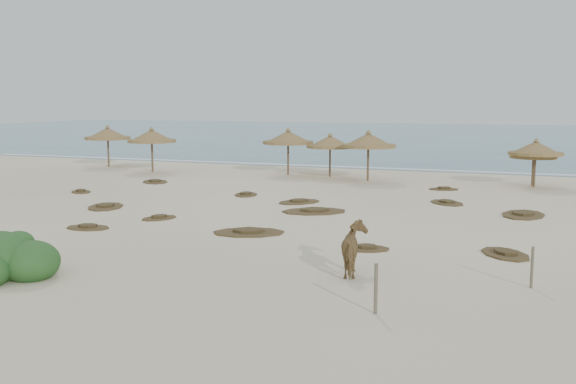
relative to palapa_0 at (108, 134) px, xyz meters
The scene contains 27 objects.
ground 27.50m from the palapa_0, 46.82° to the right, with size 160.00×160.00×0.00m, color beige.
ocean 58.18m from the palapa_0, 71.19° to the left, with size 200.00×100.00×0.01m, color #285C7A.
foam_line 19.84m from the palapa_0, 17.81° to the left, with size 70.00×0.60×0.01m, color white.
palapa_0 is the anchor object (origin of this frame).
palapa_1 5.36m from the palapa_0, 20.49° to the right, with size 4.19×4.19×3.13m.
palapa_2 14.42m from the palapa_0, ahead, with size 4.06×4.06×3.13m.
palapa_3 17.37m from the palapa_0, ahead, with size 3.12×3.12×2.86m.
palapa_4 20.27m from the palapa_0, ahead, with size 4.18×4.18×3.14m.
palapa_5 29.65m from the palapa_0, ahead, with size 2.77×2.77×2.46m.
palapa_6 29.77m from the palapa_0, ahead, with size 3.63×3.63×2.80m.
horse 33.92m from the palapa_0, 42.23° to the right, with size 0.79×1.74×1.47m, color brown.
fence_post_near 37.00m from the palapa_0, 44.42° to the right, with size 0.09×0.09×1.18m, color #605848.
fence_post_far 37.26m from the palapa_0, 37.00° to the right, with size 0.08×0.08×1.10m, color #605848.
scrub_1 19.47m from the palapa_0, 54.03° to the right, with size 2.39×2.82×0.16m.
scrub_2 23.14m from the palapa_0, 48.57° to the right, with size 1.59×1.83×0.16m.
scrub_3 22.30m from the palapa_0, 30.11° to the right, with size 2.43×2.62×0.16m.
scrub_4 34.60m from the palapa_0, 33.05° to the right, with size 2.15×2.37×0.16m.
scrub_5 31.44m from the palapa_0, 20.62° to the right, with size 2.10×2.89×0.16m.
scrub_6 11.09m from the palapa_0, 39.22° to the right, with size 2.56×2.63×0.16m.
scrub_7 27.46m from the palapa_0, 18.92° to the right, with size 2.29×2.42×0.16m.
scrub_8 14.11m from the palapa_0, 59.56° to the right, with size 1.77×1.72×0.16m.
scrub_9 27.37m from the palapa_0, 43.06° to the right, with size 3.12×2.60×0.16m.
scrub_10 25.53m from the palapa_0, ahead, with size 1.87×1.49×0.16m.
scrub_11 24.40m from the palapa_0, 55.42° to the right, with size 1.85×1.32×0.16m.
scrub_12 31.59m from the palapa_0, 38.57° to the right, with size 1.74×1.38×0.16m.
scrub_13 18.74m from the palapa_0, 31.90° to the right, with size 1.63×2.04×0.16m.
scrub_14 24.79m from the palapa_0, 32.88° to the right, with size 3.43×3.04×0.16m.
Camera 1 is at (10.83, -19.82, 4.82)m, focal length 40.00 mm.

